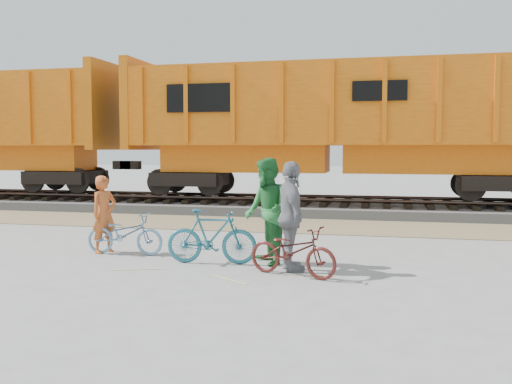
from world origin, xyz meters
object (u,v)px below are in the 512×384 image
bicycle_teal (212,237)px  person_woman (291,216)px  person_man (267,211)px  person_solo (104,214)px  bicycle_maroon (293,251)px  hopper_car_center (336,122)px  bicycle_blue (125,234)px

bicycle_teal → person_woman: size_ratio=0.88×
bicycle_teal → person_woman: 1.62m
person_man → person_woman: size_ratio=1.03×
person_solo → person_man: person_man is taller
bicycle_maroon → hopper_car_center: bearing=20.6°
bicycle_blue → person_man: size_ratio=0.82×
bicycle_blue → bicycle_maroon: size_ratio=1.00×
bicycle_blue → person_man: 3.05m
bicycle_teal → person_solo: size_ratio=1.07×
hopper_car_center → bicycle_teal: bearing=-99.2°
bicycle_blue → person_solo: size_ratio=1.02×
hopper_car_center → person_solo: 9.55m
person_man → person_solo: bearing=-126.8°
person_solo → person_woman: (4.01, -0.87, 0.17)m
person_solo → person_woman: 4.10m
hopper_car_center → bicycle_teal: hopper_car_center is taller
person_man → person_woman: bearing=16.9°
bicycle_blue → person_man: person_man is taller
bicycle_blue → bicycle_teal: bearing=-105.0°
bicycle_maroon → bicycle_blue: bearing=91.7°
bicycle_teal → bicycle_maroon: size_ratio=1.04×
bicycle_teal → person_man: bearing=-84.0°
bicycle_teal → person_woman: person_woman is taller
bicycle_teal → bicycle_maroon: bicycle_teal is taller
hopper_car_center → bicycle_maroon: 10.02m
person_solo → hopper_car_center: bearing=-0.6°
bicycle_teal → person_man: person_man is taller
bicycle_teal → person_man: 1.13m
bicycle_maroon → person_solo: person_solo is taller
hopper_car_center → bicycle_teal: 9.45m
hopper_car_center → person_woman: size_ratio=7.32×
bicycle_teal → bicycle_maroon: bearing=-118.1°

